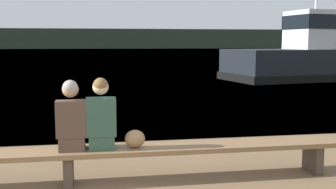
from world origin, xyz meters
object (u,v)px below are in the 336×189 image
at_px(bench_main, 68,156).
at_px(person_left, 71,119).
at_px(tugboat_red, 313,58).
at_px(person_right, 101,117).
at_px(shopping_bag, 135,139).

height_order(bench_main, person_left, person_left).
bearing_deg(tugboat_red, bench_main, 131.91).
relative_size(person_right, tugboat_red, 0.10).
bearing_deg(bench_main, tugboat_red, 51.66).
bearing_deg(shopping_bag, person_left, -179.96).
xyz_separation_m(bench_main, person_left, (0.05, -0.00, 0.51)).
height_order(shopping_bag, tugboat_red, tugboat_red).
bearing_deg(tugboat_red, person_left, 132.05).
height_order(person_right, tugboat_red, tugboat_red).
xyz_separation_m(person_left, tugboat_red, (11.60, 14.74, 0.20)).
distance_m(person_left, shopping_bag, 0.90).
bearing_deg(shopping_bag, person_right, -179.88).
relative_size(bench_main, person_left, 8.08).
relative_size(bench_main, tugboat_red, 0.81).
distance_m(shopping_bag, tugboat_red, 18.25).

